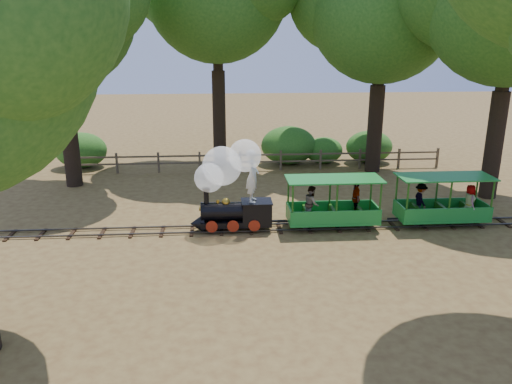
{
  "coord_description": "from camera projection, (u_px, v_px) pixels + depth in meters",
  "views": [
    {
      "loc": [
        -1.98,
        -15.93,
        6.26
      ],
      "look_at": [
        -0.78,
        0.5,
        1.2
      ],
      "focal_mm": 35.0,
      "sensor_mm": 36.0,
      "label": 1
    }
  ],
  "objects": [
    {
      "name": "locomotive",
      "position": [
        229.0,
        179.0,
        16.59
      ],
      "size": [
        2.78,
        1.31,
        3.19
      ],
      "color": "black",
      "rests_on": "ground"
    },
    {
      "name": "carriage_front",
      "position": [
        332.0,
        207.0,
        17.08
      ],
      "size": [
        3.22,
        1.32,
        1.67
      ],
      "color": "#1E8B31",
      "rests_on": "track"
    },
    {
      "name": "shrub_east",
      "position": [
        369.0,
        147.0,
        26.19
      ],
      "size": [
        2.44,
        1.88,
        1.69
      ],
      "primitive_type": "ellipsoid",
      "color": "#2D6B1E",
      "rests_on": "ground"
    },
    {
      "name": "shrub_mid_e",
      "position": [
        324.0,
        150.0,
        26.07
      ],
      "size": [
        1.99,
        1.53,
        1.37
      ],
      "primitive_type": "ellipsoid",
      "color": "#2D6B1E",
      "rests_on": "ground"
    },
    {
      "name": "ground",
      "position": [
        280.0,
        229.0,
        17.17
      ],
      "size": [
        90.0,
        90.0,
        0.0
      ],
      "primitive_type": "plane",
      "color": "olive",
      "rests_on": "ground"
    },
    {
      "name": "oak_nw",
      "position": [
        54.0,
        1.0,
        20.1
      ],
      "size": [
        8.01,
        7.05,
        10.62
      ],
      "color": "#2D2116",
      "rests_on": "ground"
    },
    {
      "name": "shrub_mid_w",
      "position": [
        288.0,
        145.0,
        25.85
      ],
      "size": [
        2.85,
        2.19,
        1.97
      ],
      "primitive_type": "ellipsoid",
      "color": "#2D6B1E",
      "rests_on": "ground"
    },
    {
      "name": "carriage_rear",
      "position": [
        441.0,
        205.0,
        17.32
      ],
      "size": [
        3.22,
        1.32,
        1.67
      ],
      "color": "#1E8B31",
      "rests_on": "track"
    },
    {
      "name": "track",
      "position": [
        280.0,
        227.0,
        17.15
      ],
      "size": [
        22.0,
        1.0,
        0.1
      ],
      "color": "#3F3D3A",
      "rests_on": "ground"
    },
    {
      "name": "shrub_west",
      "position": [
        81.0,
        150.0,
        25.14
      ],
      "size": [
        2.58,
        1.99,
        1.79
      ],
      "primitive_type": "ellipsoid",
      "color": "#2D6B1E",
      "rests_on": "ground"
    },
    {
      "name": "oak_ne",
      "position": [
        383.0,
        1.0,
        22.46
      ],
      "size": [
        8.37,
        7.37,
        10.92
      ],
      "color": "#2D2116",
      "rests_on": "ground"
    },
    {
      "name": "fence",
      "position": [
        261.0,
        159.0,
        24.62
      ],
      "size": [
        18.1,
        0.1,
        1.0
      ],
      "color": "brown",
      "rests_on": "ground"
    }
  ]
}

